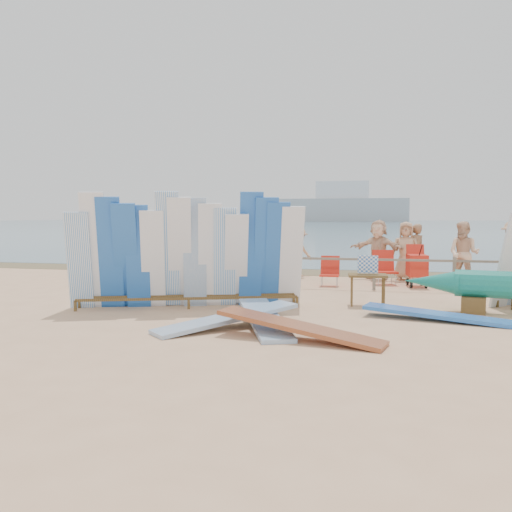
% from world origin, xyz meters
% --- Properties ---
extents(ground, '(160.00, 160.00, 0.00)m').
position_xyz_m(ground, '(0.00, 0.00, 0.00)').
color(ground, tan).
rests_on(ground, ground).
extents(ocean, '(320.00, 240.00, 0.02)m').
position_xyz_m(ocean, '(0.00, 128.00, 0.00)').
color(ocean, slate).
rests_on(ocean, ground).
extents(wet_sand_strip, '(40.00, 2.60, 0.01)m').
position_xyz_m(wet_sand_strip, '(0.00, 7.20, 0.00)').
color(wet_sand_strip, brown).
rests_on(wet_sand_strip, ground).
extents(distant_ship, '(45.00, 8.00, 14.00)m').
position_xyz_m(distant_ship, '(-12.00, 180.00, 5.31)').
color(distant_ship, '#999EA3').
rests_on(distant_ship, ocean).
extents(fence, '(12.08, 0.08, 0.90)m').
position_xyz_m(fence, '(0.00, 3.00, 0.63)').
color(fence, '#786B5A').
rests_on(fence, ground).
extents(main_surfboard_rack, '(4.85, 2.21, 2.45)m').
position_xyz_m(main_surfboard_rack, '(-1.79, -0.79, 1.11)').
color(main_surfboard_rack, brown).
rests_on(main_surfboard_rack, ground).
extents(vendor_table, '(0.87, 0.65, 1.09)m').
position_xyz_m(vendor_table, '(1.90, 0.37, 0.36)').
color(vendor_table, brown).
rests_on(vendor_table, ground).
extents(flat_board_b, '(2.26, 2.34, 0.34)m').
position_xyz_m(flat_board_b, '(-0.41, -2.60, 0.00)').
color(flat_board_b, '#7CA0C6').
rests_on(flat_board_b, ground).
extents(flat_board_d, '(2.76, 1.17, 0.21)m').
position_xyz_m(flat_board_d, '(3.22, -1.07, 0.00)').
color(flat_board_d, blue).
rests_on(flat_board_d, ground).
extents(flat_board_a, '(1.54, 2.71, 0.30)m').
position_xyz_m(flat_board_a, '(0.20, -2.36, 0.00)').
color(flat_board_a, '#7CA0C6').
rests_on(flat_board_a, ground).
extents(flat_board_c, '(2.74, 1.15, 0.41)m').
position_xyz_m(flat_board_c, '(0.97, -3.27, 0.00)').
color(flat_board_c, '#9C502A').
rests_on(flat_board_c, ground).
extents(beach_chair_left, '(0.54, 0.56, 0.83)m').
position_xyz_m(beach_chair_left, '(0.78, 3.48, 0.24)').
color(beach_chair_left, red).
rests_on(beach_chair_left, ground).
extents(beach_chair_right, '(0.75, 0.77, 0.97)m').
position_xyz_m(beach_chair_right, '(2.28, 4.20, 0.28)').
color(beach_chair_right, red).
rests_on(beach_chair_right, ground).
extents(stroller, '(0.67, 0.90, 1.16)m').
position_xyz_m(stroller, '(3.13, 3.89, 0.46)').
color(stroller, red).
rests_on(stroller, ground).
extents(beachgoer_7, '(0.70, 0.65, 1.71)m').
position_xyz_m(beachgoer_7, '(3.19, 5.64, 0.85)').
color(beachgoer_7, '#8C6042').
rests_on(beachgoer_7, ground).
extents(beachgoer_4, '(0.98, 1.15, 1.83)m').
position_xyz_m(beachgoer_4, '(-0.68, 4.63, 0.91)').
color(beachgoer_4, '#8C6042').
rests_on(beachgoer_4, ground).
extents(beachgoer_0, '(0.87, 0.71, 1.61)m').
position_xyz_m(beachgoer_0, '(-6.75, 3.60, 0.81)').
color(beachgoer_0, tan).
rests_on(beachgoer_0, ground).
extents(beachgoer_5, '(1.79, 1.10, 1.84)m').
position_xyz_m(beachgoer_5, '(2.07, 5.52, 0.92)').
color(beachgoer_5, beige).
rests_on(beachgoer_5, ground).
extents(beachgoer_extra_1, '(1.11, 0.83, 1.73)m').
position_xyz_m(beachgoer_extra_1, '(-7.73, 6.14, 0.87)').
color(beachgoer_extra_1, '#8C6042').
rests_on(beachgoer_extra_1, ground).
extents(beachgoer_1, '(0.72, 0.77, 1.88)m').
position_xyz_m(beachgoer_1, '(-4.81, 5.20, 0.94)').
color(beachgoer_1, '#8C6042').
rests_on(beachgoer_1, ground).
extents(beachgoer_3, '(0.96, 1.05, 1.57)m').
position_xyz_m(beachgoer_3, '(-0.44, 5.73, 0.78)').
color(beachgoer_3, tan).
rests_on(beachgoer_3, ground).
extents(beachgoer_8, '(0.97, 0.78, 1.80)m').
position_xyz_m(beachgoer_8, '(4.43, 4.47, 0.90)').
color(beachgoer_8, beige).
rests_on(beachgoer_8, ground).
extents(beachgoer_2, '(0.86, 0.67, 1.60)m').
position_xyz_m(beachgoer_2, '(-3.12, 4.82, 0.80)').
color(beachgoer_2, beige).
rests_on(beachgoer_2, ground).
extents(beachgoer_6, '(0.89, 0.45, 1.78)m').
position_xyz_m(beachgoer_6, '(2.89, 5.49, 0.89)').
color(beachgoer_6, tan).
rests_on(beachgoer_6, ground).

